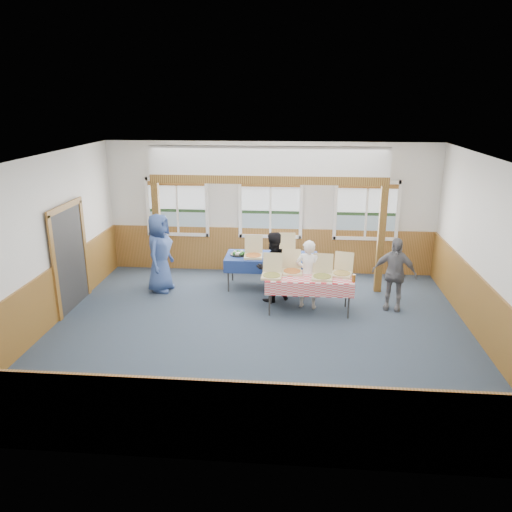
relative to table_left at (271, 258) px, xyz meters
The scene contains 31 objects.
floor 2.44m from the table_left, 92.36° to the right, with size 8.00×8.00×0.00m, color #283541.
ceiling 3.42m from the table_left, 92.36° to the right, with size 8.00×8.00×0.00m, color white.
wall_back 1.47m from the table_left, 94.72° to the left, with size 8.00×8.00×0.00m, color silver.
wall_front 5.90m from the table_left, 90.94° to the right, with size 8.00×8.00×0.00m, color silver.
wall_left 4.80m from the table_left, 150.32° to the right, with size 8.00×8.00×0.00m, color silver.
wall_right 4.64m from the table_left, 30.88° to the right, with size 8.00×8.00×0.00m, color silver.
wainscot_back 1.15m from the table_left, 94.82° to the left, with size 7.98×0.05×1.10m, color brown.
wainscot_front 5.81m from the table_left, 90.95° to the right, with size 7.98×0.05×1.10m, color brown.
wainscot_left 4.70m from the table_left, 150.17° to the right, with size 0.05×6.98×1.10m, color brown.
wainscot_right 4.53m from the table_left, 31.05° to the right, with size 0.05×6.98×1.10m, color brown.
cased_opening 4.32m from the table_left, 160.52° to the right, with size 0.06×1.30×2.10m, color #2D2D2D.
window_left 2.82m from the table_left, 154.90° to the left, with size 1.56×0.10×1.46m.
window_mid 1.49m from the table_left, 94.90° to the left, with size 1.56×0.10×1.46m.
window_right 2.66m from the table_left, 26.99° to the left, with size 1.56×0.10×1.46m.
post_left 2.64m from the table_left, behind, with size 0.15×0.15×2.40m, color #532E12.
post_right 2.45m from the table_left, ahead, with size 0.15×0.15×2.40m, color #532E12.
cross_beam 1.79m from the table_left, 160.09° to the right, with size 5.15×0.18×0.18m, color #532E12.
table_left is the anchor object (origin of this frame).
table_right 1.53m from the table_left, 57.13° to the right, with size 1.84×1.03×0.76m.
pizza_box_a 0.43m from the table_left, 165.10° to the right, with size 0.43×0.52×0.44m.
pizza_box_b 0.40m from the table_left, 25.18° to the left, with size 0.45×0.53×0.44m.
pizza_box_c 1.39m from the table_left, 86.55° to the right, with size 0.41×0.50×0.43m.
pizza_box_d 1.20m from the table_left, 66.41° to the right, with size 0.43×0.51×0.43m.
pizza_box_e 1.75m from the table_left, 51.51° to the right, with size 0.44×0.52×0.44m.
pizza_box_f 1.89m from the table_left, 37.54° to the right, with size 0.48×0.55×0.42m.
veggie_tray 0.75m from the table_left, behind, with size 0.38×0.38×0.09m.
drink_glass 2.28m from the table_left, 42.43° to the right, with size 0.07×0.07×0.15m, color #905218.
woman_white 1.35m from the table_left, 53.12° to the right, with size 0.53×0.35×1.45m, color white.
woman_black 0.77m from the table_left, 85.44° to the right, with size 0.74×0.57×1.51m, color black.
man_blue 2.51m from the table_left, behind, with size 0.87×0.56×1.77m, color #354D85.
person_grey 2.74m from the table_left, 21.50° to the right, with size 0.89×0.37×1.52m, color slate.
Camera 1 is at (0.66, -8.41, 4.18)m, focal length 35.00 mm.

